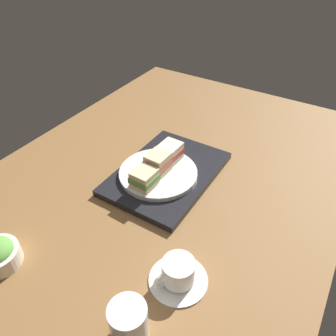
% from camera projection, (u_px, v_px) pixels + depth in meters
% --- Properties ---
extents(ground_plane, '(1.40, 1.00, 0.03)m').
position_uv_depth(ground_plane, '(167.00, 180.00, 1.02)').
color(ground_plane, brown).
extents(serving_tray, '(0.37, 0.26, 0.02)m').
position_uv_depth(serving_tray, '(167.00, 173.00, 1.01)').
color(serving_tray, black).
rests_on(serving_tray, ground_plane).
extents(sandwich_plate, '(0.23, 0.23, 0.01)m').
position_uv_depth(sandwich_plate, '(158.00, 173.00, 0.98)').
color(sandwich_plate, silver).
rests_on(sandwich_plate, serving_tray).
extents(sandwich_near, '(0.07, 0.06, 0.05)m').
position_uv_depth(sandwich_near, '(170.00, 152.00, 1.00)').
color(sandwich_near, '#EFE5C1').
rests_on(sandwich_near, sandwich_plate).
extents(sandwich_middle, '(0.07, 0.06, 0.06)m').
position_uv_depth(sandwich_middle, '(158.00, 163.00, 0.96)').
color(sandwich_middle, beige).
rests_on(sandwich_middle, sandwich_plate).
extents(sandwich_far, '(0.07, 0.07, 0.05)m').
position_uv_depth(sandwich_far, '(144.00, 178.00, 0.91)').
color(sandwich_far, beige).
rests_on(sandwich_far, sandwich_plate).
extents(coffee_cup, '(0.13, 0.13, 0.06)m').
position_uv_depth(coffee_cup, '(178.00, 273.00, 0.71)').
color(coffee_cup, white).
rests_on(coffee_cup, ground_plane).
extents(drinking_glass, '(0.07, 0.07, 0.10)m').
position_uv_depth(drinking_glass, '(129.00, 324.00, 0.61)').
color(drinking_glass, silver).
rests_on(drinking_glass, ground_plane).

